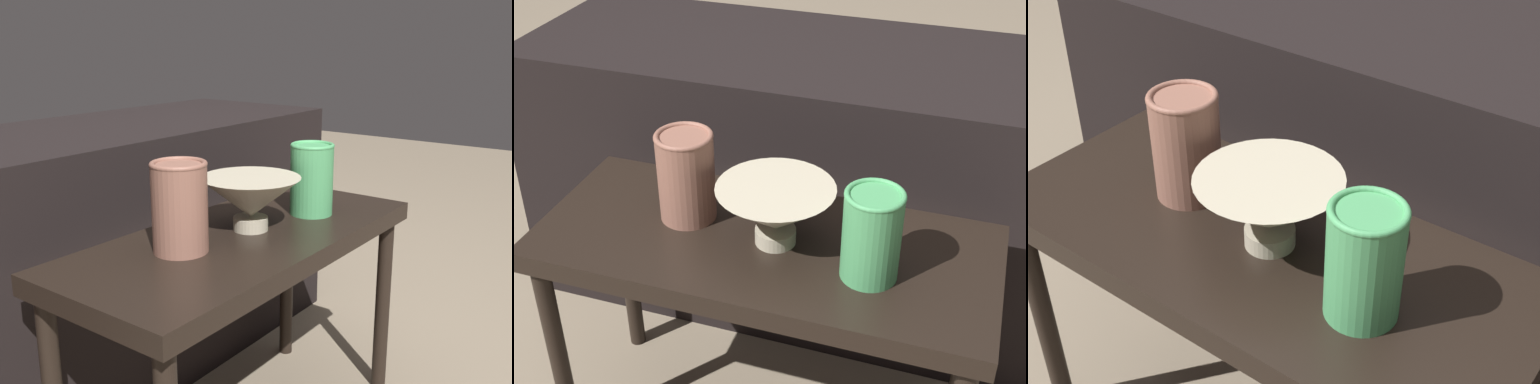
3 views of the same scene
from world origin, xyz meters
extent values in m
cube|color=black|center=(0.00, 0.00, 0.47)|extent=(0.83, 0.36, 0.04)
cylinder|color=black|center=(0.38, -0.15, 0.23)|extent=(0.04, 0.04, 0.45)
cylinder|color=black|center=(0.38, 0.15, 0.23)|extent=(0.04, 0.04, 0.45)
cube|color=black|center=(0.00, 0.50, 0.33)|extent=(1.44, 0.50, 0.66)
cylinder|color=#B2A88E|center=(0.02, 0.00, 0.51)|extent=(0.07, 0.07, 0.03)
cone|color=#B2A88E|center=(0.02, 0.00, 0.56)|extent=(0.21, 0.21, 0.08)
cylinder|color=brown|center=(-0.16, 0.03, 0.58)|extent=(0.10, 0.10, 0.17)
torus|color=brown|center=(-0.16, 0.03, 0.66)|extent=(0.11, 0.11, 0.01)
cylinder|color=#47995B|center=(0.20, -0.04, 0.57)|extent=(0.10, 0.10, 0.16)
torus|color=#47995B|center=(0.20, -0.04, 0.65)|extent=(0.10, 0.10, 0.01)
camera|label=1|loc=(-0.92, -0.72, 0.88)|focal=42.00mm
camera|label=2|loc=(0.33, -0.97, 1.24)|focal=50.00mm
camera|label=3|loc=(0.51, -0.62, 1.13)|focal=50.00mm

